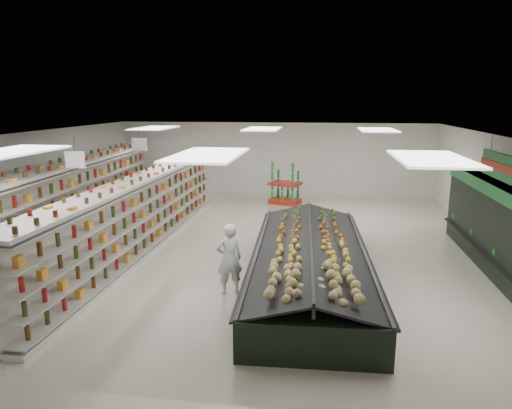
% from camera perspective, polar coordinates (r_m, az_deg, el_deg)
% --- Properties ---
extents(floor, '(16.00, 16.00, 0.00)m').
position_cam_1_polar(floor, '(13.12, -1.49, -5.57)').
color(floor, beige).
rests_on(floor, ground).
extents(ceiling, '(14.00, 16.00, 0.02)m').
position_cam_1_polar(ceiling, '(12.48, -1.57, 8.50)').
color(ceiling, white).
rests_on(ceiling, wall_back).
extents(wall_back, '(14.00, 0.02, 3.20)m').
position_cam_1_polar(wall_back, '(20.53, 2.21, 5.74)').
color(wall_back, white).
rests_on(wall_back, floor).
extents(wall_front, '(14.00, 0.02, 3.20)m').
position_cam_1_polar(wall_front, '(5.39, -16.41, -15.93)').
color(wall_front, white).
rests_on(wall_front, floor).
extents(wall_left, '(0.02, 16.00, 3.20)m').
position_cam_1_polar(wall_left, '(15.48, -28.02, 1.87)').
color(wall_left, white).
rests_on(wall_left, floor).
extents(wall_right, '(0.02, 16.00, 3.20)m').
position_cam_1_polar(wall_right, '(13.46, 29.32, 0.28)').
color(wall_right, white).
rests_on(wall_right, floor).
extents(aisle_sign_near, '(0.52, 0.06, 0.75)m').
position_cam_1_polar(aisle_sign_near, '(11.92, -21.67, 5.23)').
color(aisle_sign_near, white).
rests_on(aisle_sign_near, ceiling).
extents(aisle_sign_far, '(0.52, 0.06, 0.75)m').
position_cam_1_polar(aisle_sign_far, '(15.50, -14.38, 7.30)').
color(aisle_sign_far, white).
rests_on(aisle_sign_far, ceiling).
extents(hortifruti_banner, '(0.12, 3.20, 0.95)m').
position_cam_1_polar(hortifruti_banner, '(11.64, 29.01, 3.86)').
color(hortifruti_banner, '#1C6A2D').
rests_on(hortifruti_banner, ceiling).
extents(gondola_left, '(1.60, 13.40, 2.32)m').
position_cam_1_polar(gondola_left, '(14.50, -23.38, -0.49)').
color(gondola_left, silver).
rests_on(gondola_left, floor).
extents(gondola_center, '(1.12, 11.91, 2.06)m').
position_cam_1_polar(gondola_center, '(13.35, -14.04, -1.40)').
color(gondola_center, silver).
rests_on(gondola_center, floor).
extents(produce_island, '(2.95, 7.45, 1.10)m').
position_cam_1_polar(produce_island, '(10.81, 6.77, -6.95)').
color(produce_island, black).
rests_on(produce_island, floor).
extents(soda_endcap, '(1.43, 1.19, 1.57)m').
position_cam_1_polar(soda_endcap, '(18.69, 3.67, 2.41)').
color(soda_endcap, '#AD2413').
rests_on(soda_endcap, floor).
extents(shopper_main, '(0.69, 0.59, 1.59)m').
position_cam_1_polar(shopper_main, '(9.98, -3.35, -6.79)').
color(shopper_main, silver).
rests_on(shopper_main, floor).
extents(shopper_background, '(0.69, 0.98, 1.86)m').
position_cam_1_polar(shopper_background, '(16.00, -10.16, 1.06)').
color(shopper_background, tan).
rests_on(shopper_background, floor).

